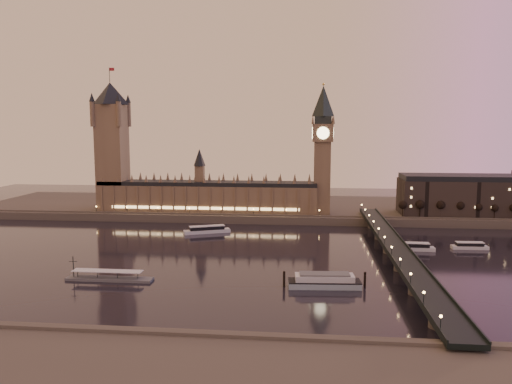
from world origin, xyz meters
TOP-DOWN VIEW (x-y plane):
  - ground at (0.00, 0.00)m, footprint 700.00×700.00m
  - far_embankment at (30.00, 165.00)m, footprint 560.00×130.00m
  - palace_of_westminster at (-40.12, 120.99)m, footprint 180.00×26.62m
  - victoria_tower at (-120.00, 121.00)m, footprint 31.68×31.68m
  - big_ben at (53.99, 120.99)m, footprint 17.68×17.68m
  - westminster_bridge at (91.61, 0.00)m, footprint 13.20×260.00m
  - city_block at (194.94, 130.93)m, footprint 155.00×45.00m
  - bare_tree_0 at (115.68, 109.00)m, footprint 5.99×5.99m
  - bare_tree_1 at (129.57, 109.00)m, footprint 5.99×5.99m
  - bare_tree_2 at (143.45, 109.00)m, footprint 5.99×5.99m
  - bare_tree_3 at (157.34, 109.00)m, footprint 5.99×5.99m
  - bare_tree_4 at (171.23, 109.00)m, footprint 5.99×5.99m
  - bare_tree_5 at (185.12, 109.00)m, footprint 5.99×5.99m
  - cruise_boat_a at (-28.98, 64.80)m, footprint 33.30×19.12m
  - cruise_boat_b at (107.25, 27.25)m, footprint 26.38×7.17m
  - cruise_boat_c at (143.38, 34.51)m, footprint 22.09×6.72m
  - moored_barge at (50.84, -50.94)m, footprint 39.25×11.97m
  - pontoon_pier at (-54.73, -50.76)m, footprint 43.17×7.19m

SIDE VIEW (x-z plane):
  - ground at x=0.00m, z-range 0.00..0.00m
  - pontoon_pier at x=-54.73m, z-range -4.51..7.00m
  - cruise_boat_c at x=143.38m, z-range -0.26..4.12m
  - cruise_boat_b at x=107.25m, z-range -0.29..4.56m
  - cruise_boat_a at x=-28.98m, z-range -0.31..4.97m
  - far_embankment at x=30.00m, z-range 0.00..6.00m
  - moored_barge at x=50.84m, z-range -0.56..6.65m
  - westminster_bridge at x=91.61m, z-range -2.13..13.17m
  - bare_tree_0 at x=115.68m, z-range 9.00..21.17m
  - bare_tree_1 at x=129.57m, z-range 9.00..21.17m
  - bare_tree_2 at x=143.45m, z-range 9.00..21.17m
  - bare_tree_3 at x=157.34m, z-range 9.00..21.17m
  - bare_tree_4 at x=171.23m, z-range 9.00..21.17m
  - bare_tree_5 at x=185.12m, z-range 9.00..21.17m
  - palace_of_westminster at x=-40.12m, z-range -4.29..47.71m
  - city_block at x=194.94m, z-range 5.24..39.24m
  - big_ben at x=53.99m, z-range 11.95..115.95m
  - victoria_tower at x=-120.00m, z-range 6.79..124.79m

